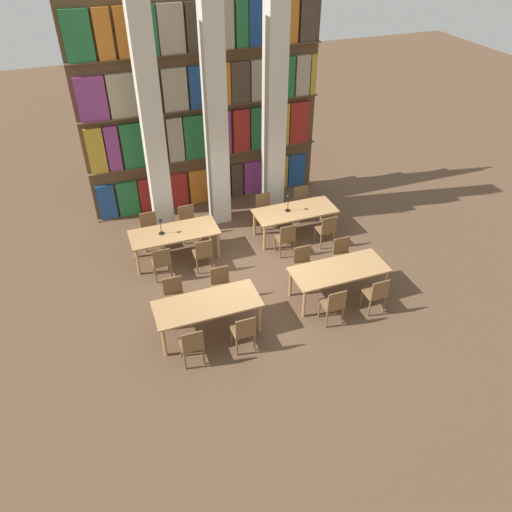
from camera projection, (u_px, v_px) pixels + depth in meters
ground_plane at (254, 276)px, 11.69m from camera, size 40.00×40.00×0.00m
bookshelf_bank at (203, 110)px, 12.97m from camera, size 6.38×0.35×5.50m
pillar_left at (151, 120)px, 11.55m from camera, size 0.49×0.49×6.00m
pillar_center at (215, 112)px, 11.98m from camera, size 0.49×0.49×6.00m
pillar_right at (274, 104)px, 12.41m from camera, size 0.49×0.49×6.00m
reading_table_0 at (207, 306)px, 9.84m from camera, size 2.10×0.88×0.75m
chair_0 at (192, 344)px, 9.25m from camera, size 0.42×0.40×0.90m
chair_1 at (175, 296)px, 10.35m from camera, size 0.42×0.40×0.90m
chair_2 at (244, 331)px, 9.54m from camera, size 0.42×0.40×0.90m
chair_3 at (222, 286)px, 10.64m from camera, size 0.42×0.40×0.90m
reading_table_1 at (339, 272)px, 10.73m from camera, size 2.10×0.88×0.75m
chair_4 at (333, 304)px, 10.15m from camera, size 0.42×0.40×0.90m
chair_5 at (304, 264)px, 11.25m from camera, size 0.42×0.40×0.90m
chair_6 at (376, 293)px, 10.43m from camera, size 0.42×0.40×0.90m
chair_7 at (343, 255)px, 11.53m from camera, size 0.42×0.40×0.90m
reading_table_2 at (174, 235)px, 11.90m from camera, size 2.10×0.88×0.75m
chair_8 at (162, 262)px, 11.32m from camera, size 0.42×0.40×0.90m
chair_9 at (150, 229)px, 12.42m from camera, size 0.42×0.40×0.90m
chair_10 at (203, 253)px, 11.59m from camera, size 0.42×0.40×0.90m
chair_11 at (188, 222)px, 12.69m from camera, size 0.42×0.40×0.90m
desk_lamp_0 at (160, 223)px, 11.62m from camera, size 0.14×0.14×0.43m
reading_table_3 at (295, 213)px, 12.70m from camera, size 2.10×0.88×0.75m
chair_12 at (286, 238)px, 12.10m from camera, size 0.42×0.40×0.90m
chair_13 at (264, 209)px, 13.20m from camera, size 0.42×0.40×0.90m
chair_14 at (326, 229)px, 12.41m from camera, size 0.42×0.40×0.90m
chair_15 at (302, 202)px, 13.51m from camera, size 0.42×0.40×0.90m
desk_lamp_1 at (288, 199)px, 12.44m from camera, size 0.14×0.14×0.50m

